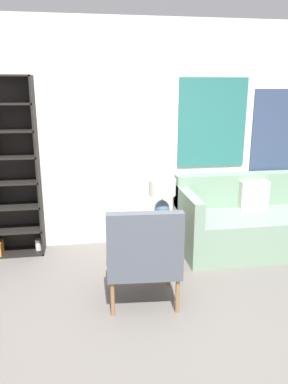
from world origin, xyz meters
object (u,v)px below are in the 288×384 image
at_px(armchair, 144,254).
at_px(side_table, 160,224).
at_px(table_lamp, 162,193).
at_px(couch, 257,222).

height_order(armchair, side_table, armchair).
bearing_deg(table_lamp, armchair, -112.62).
bearing_deg(side_table, couch, 12.61).
distance_m(side_table, table_lamp, 0.35).
height_order(side_table, table_lamp, table_lamp).
distance_m(couch, table_lamp, 1.39).
bearing_deg(couch, side_table, -167.39).
height_order(couch, table_lamp, table_lamp).
bearing_deg(side_table, armchair, -111.14).
distance_m(armchair, couch, 1.92).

